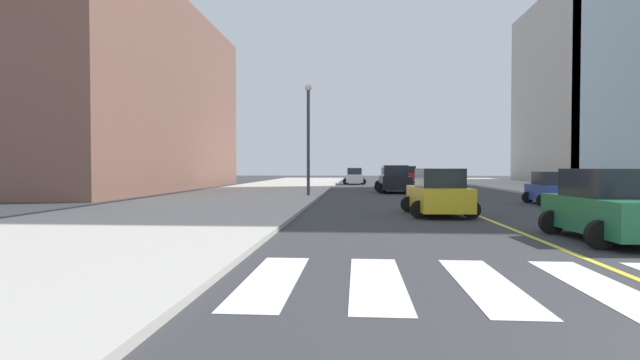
{
  "coord_description": "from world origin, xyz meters",
  "views": [
    {
      "loc": [
        -4.83,
        -4.26,
        1.94
      ],
      "look_at": [
        -7.87,
        35.41,
        0.91
      ],
      "focal_mm": 27.43,
      "sensor_mm": 36.0,
      "label": 1
    }
  ],
  "objects_px": {
    "street_lamp": "(308,130)",
    "car_black_fifth": "(395,180)",
    "car_green_second": "(610,207)",
    "car_white_seventh": "(354,177)",
    "car_blue_nearest": "(553,189)",
    "car_yellow_third": "(438,193)",
    "car_silver_sixth": "(391,179)",
    "fire_hydrant": "(607,193)",
    "car_red_fourth": "(408,175)"
  },
  "relations": [
    {
      "from": "street_lamp",
      "to": "car_black_fifth",
      "type": "bearing_deg",
      "value": 47.7
    },
    {
      "from": "car_green_second",
      "to": "car_white_seventh",
      "type": "distance_m",
      "value": 43.16
    },
    {
      "from": "car_blue_nearest",
      "to": "car_yellow_third",
      "type": "xyz_separation_m",
      "value": [
        -6.82,
        -6.12,
        0.08
      ]
    },
    {
      "from": "car_yellow_third",
      "to": "car_black_fifth",
      "type": "height_order",
      "value": "car_black_fifth"
    },
    {
      "from": "car_green_second",
      "to": "car_yellow_third",
      "type": "bearing_deg",
      "value": -64.89
    },
    {
      "from": "car_green_second",
      "to": "car_yellow_third",
      "type": "distance_m",
      "value": 7.38
    },
    {
      "from": "car_yellow_third",
      "to": "car_white_seventh",
      "type": "bearing_deg",
      "value": 92.92
    },
    {
      "from": "car_blue_nearest",
      "to": "car_silver_sixth",
      "type": "height_order",
      "value": "car_silver_sixth"
    },
    {
      "from": "car_yellow_third",
      "to": "fire_hydrant",
      "type": "distance_m",
      "value": 11.81
    },
    {
      "from": "car_green_second",
      "to": "car_red_fourth",
      "type": "xyz_separation_m",
      "value": [
        -0.07,
        50.7,
        0.09
      ]
    },
    {
      "from": "car_white_seventh",
      "to": "car_yellow_third",
      "type": "bearing_deg",
      "value": -84.85
    },
    {
      "from": "car_blue_nearest",
      "to": "car_yellow_third",
      "type": "distance_m",
      "value": 9.17
    },
    {
      "from": "car_silver_sixth",
      "to": "fire_hydrant",
      "type": "relative_size",
      "value": 4.95
    },
    {
      "from": "car_white_seventh",
      "to": "fire_hydrant",
      "type": "bearing_deg",
      "value": -66.1
    },
    {
      "from": "car_red_fourth",
      "to": "car_black_fifth",
      "type": "bearing_deg",
      "value": 82.88
    },
    {
      "from": "car_white_seventh",
      "to": "fire_hydrant",
      "type": "distance_m",
      "value": 32.32
    },
    {
      "from": "car_green_second",
      "to": "car_white_seventh",
      "type": "height_order",
      "value": "car_green_second"
    },
    {
      "from": "car_green_second",
      "to": "street_lamp",
      "type": "xyz_separation_m",
      "value": [
        -9.78,
        17.64,
        3.46
      ]
    },
    {
      "from": "car_blue_nearest",
      "to": "car_silver_sixth",
      "type": "distance_m",
      "value": 20.0
    },
    {
      "from": "street_lamp",
      "to": "car_blue_nearest",
      "type": "bearing_deg",
      "value": -20.6
    },
    {
      "from": "car_blue_nearest",
      "to": "car_silver_sixth",
      "type": "bearing_deg",
      "value": -67.35
    },
    {
      "from": "car_yellow_third",
      "to": "car_black_fifth",
      "type": "relative_size",
      "value": 0.92
    },
    {
      "from": "car_red_fourth",
      "to": "car_white_seventh",
      "type": "height_order",
      "value": "car_red_fourth"
    },
    {
      "from": "car_green_second",
      "to": "car_black_fifth",
      "type": "height_order",
      "value": "car_black_fifth"
    },
    {
      "from": "car_blue_nearest",
      "to": "car_red_fourth",
      "type": "distance_m",
      "value": 38.19
    },
    {
      "from": "car_silver_sixth",
      "to": "car_blue_nearest",
      "type": "bearing_deg",
      "value": -71.08
    },
    {
      "from": "car_black_fifth",
      "to": "car_white_seventh",
      "type": "height_order",
      "value": "car_black_fifth"
    },
    {
      "from": "car_yellow_third",
      "to": "car_red_fourth",
      "type": "distance_m",
      "value": 44.27
    },
    {
      "from": "car_yellow_third",
      "to": "car_red_fourth",
      "type": "bearing_deg",
      "value": 82.94
    },
    {
      "from": "car_black_fifth",
      "to": "street_lamp",
      "type": "bearing_deg",
      "value": -133.3
    },
    {
      "from": "street_lamp",
      "to": "car_yellow_third",
      "type": "bearing_deg",
      "value": -60.08
    },
    {
      "from": "car_red_fourth",
      "to": "street_lamp",
      "type": "bearing_deg",
      "value": 74.56
    },
    {
      "from": "car_white_seventh",
      "to": "car_black_fifth",
      "type": "bearing_deg",
      "value": -80.78
    },
    {
      "from": "car_black_fifth",
      "to": "car_silver_sixth",
      "type": "distance_m",
      "value": 7.21
    },
    {
      "from": "car_red_fourth",
      "to": "car_white_seventh",
      "type": "relative_size",
      "value": 1.13
    },
    {
      "from": "car_green_second",
      "to": "car_silver_sixth",
      "type": "xyz_separation_m",
      "value": [
        -3.62,
        31.4,
        0.02
      ]
    },
    {
      "from": "car_yellow_third",
      "to": "car_white_seventh",
      "type": "xyz_separation_m",
      "value": [
        -3.58,
        36.04,
        -0.01
      ]
    },
    {
      "from": "car_yellow_third",
      "to": "car_white_seventh",
      "type": "height_order",
      "value": "car_yellow_third"
    },
    {
      "from": "car_blue_nearest",
      "to": "street_lamp",
      "type": "distance_m",
      "value": 14.54
    },
    {
      "from": "car_blue_nearest",
      "to": "car_green_second",
      "type": "xyz_separation_m",
      "value": [
        -3.42,
        -12.68,
        0.09
      ]
    },
    {
      "from": "car_yellow_third",
      "to": "car_red_fourth",
      "type": "height_order",
      "value": "car_red_fourth"
    },
    {
      "from": "car_green_second",
      "to": "street_lamp",
      "type": "bearing_deg",
      "value": -63.32
    },
    {
      "from": "car_red_fourth",
      "to": "street_lamp",
      "type": "relative_size",
      "value": 0.67
    },
    {
      "from": "car_green_second",
      "to": "car_yellow_third",
      "type": "height_order",
      "value": "car_green_second"
    },
    {
      "from": "car_blue_nearest",
      "to": "car_green_second",
      "type": "distance_m",
      "value": 13.13
    },
    {
      "from": "car_green_second",
      "to": "car_blue_nearest",
      "type": "bearing_deg",
      "value": -107.42
    },
    {
      "from": "car_blue_nearest",
      "to": "car_white_seventh",
      "type": "distance_m",
      "value": 31.67
    },
    {
      "from": "car_blue_nearest",
      "to": "car_red_fourth",
      "type": "xyz_separation_m",
      "value": [
        -3.49,
        38.03,
        0.18
      ]
    },
    {
      "from": "car_green_second",
      "to": "car_black_fifth",
      "type": "xyz_separation_m",
      "value": [
        -3.82,
        24.19,
        0.09
      ]
    },
    {
      "from": "fire_hydrant",
      "to": "car_white_seventh",
      "type": "bearing_deg",
      "value": 114.43
    }
  ]
}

